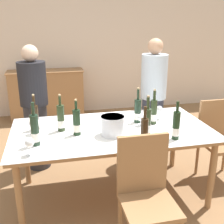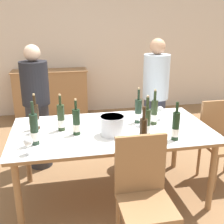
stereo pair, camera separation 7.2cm
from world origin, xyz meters
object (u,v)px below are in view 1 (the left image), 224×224
Objects in this scene: wine_bottle_5 at (61,119)px; wine_bottle_0 at (144,132)px; sideboard_cabinet at (47,94)px; ice_bucket at (113,125)px; wine_glass_1 at (159,110)px; wine_bottle_1 at (138,111)px; person_host at (35,110)px; dining_table at (112,135)px; wine_bottle_6 at (35,118)px; wine_bottle_3 at (154,112)px; wine_bottle_2 at (147,123)px; wine_glass_0 at (141,118)px; wine_bottle_7 at (35,131)px; chair_near_front at (146,189)px; wine_glass_3 at (29,143)px; chair_right_end at (219,135)px; wine_bottle_8 at (176,126)px; wine_glass_2 at (33,124)px; person_guest_left at (153,101)px; wine_bottle_4 at (77,123)px.

wine_bottle_0 is at bearing -35.85° from wine_bottle_5.
ice_bucket is at bearing -77.93° from sideboard_cabinet.
wine_bottle_0 is at bearing -122.24° from wine_glass_1.
wine_bottle_1 is (0.34, 0.28, 0.02)m from ice_bucket.
sideboard_cabinet is 1.94m from person_host.
dining_table is 0.78m from wine_bottle_6.
wine_bottle_2 is at bearing -121.30° from wine_bottle_3.
wine_glass_1 is (0.26, 0.16, 0.02)m from wine_glass_0.
wine_bottle_1 reaches higher than ice_bucket.
wine_bottle_7 is 0.41× the size of chair_near_front.
wine_glass_3 is 0.16× the size of chair_right_end.
sideboard_cabinet is at bearing 110.50° from wine_bottle_8.
wine_glass_2 is 0.09× the size of person_guest_left.
wine_glass_3 is at bearing -159.73° from wine_bottle_3.
wine_bottle_6 is at bearing 161.02° from wine_bottle_5.
sideboard_cabinet is 3.33m from wine_bottle_8.
wine_bottle_3 is at bearing 97.89° from wine_bottle_8.
wine_glass_2 reaches higher than sideboard_cabinet.
wine_bottle_3 is at bearing 5.97° from dining_table.
wine_glass_2 is at bearing -173.58° from wine_bottle_5.
wine_bottle_3 is 1.31m from wine_glass_3.
wine_bottle_3 reaches higher than wine_bottle_8.
person_host is (-0.00, 1.22, -0.10)m from wine_glass_3.
wine_bottle_4 is (-0.33, 0.08, 0.02)m from ice_bucket.
wine_bottle_6 is at bearing 178.79° from wine_bottle_1.
wine_bottle_0 is 1.26m from chair_right_end.
wine_bottle_6 reaches higher than sideboard_cabinet.
wine_bottle_2 is 0.33m from wine_bottle_3.
wine_glass_3 is (-0.04, -0.19, -0.03)m from wine_bottle_7.
wine_glass_1 is at bearing 84.17° from wine_bottle_8.
ice_bucket is 0.24× the size of chair_near_front.
wine_bottle_2 is at bearing -162.12° from chair_right_end.
person_host is at bearing 143.57° from wine_glass_0.
wine_bottle_7 is (-0.92, 0.21, 0.01)m from wine_bottle_0.
wine_bottle_0 reaches higher than wine_glass_0.
wine_bottle_5 reaches higher than wine_bottle_4.
wine_bottle_7 is (-1.02, 0.02, 0.00)m from wine_bottle_2.
wine_glass_2 is 0.10× the size of person_host.
wine_bottle_6 reaches higher than wine_bottle_8.
wine_bottle_3 reaches higher than wine_bottle_5.
wine_glass_1 is (0.06, 0.54, -0.02)m from wine_bottle_8.
ice_bucket is at bearing -129.59° from person_guest_left.
wine_bottle_8 is (1.25, -0.15, -0.01)m from wine_bottle_7.
wine_bottle_1 reaches higher than chair_right_end.
wine_bottle_1 reaches higher than wine_bottle_0.
wine_bottle_8 is at bearing -82.11° from wine_bottle_3.
wine_bottle_2 is at bearing -14.86° from wine_bottle_4.
wine_glass_1 is 1.34m from wine_glass_2.
wine_glass_3 is (-0.75, -0.26, 0.00)m from ice_bucket.
wine_bottle_4 is 0.92m from wine_bottle_8.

